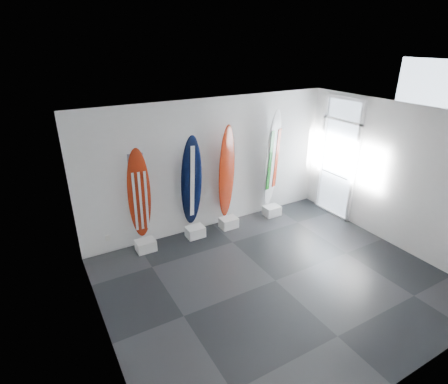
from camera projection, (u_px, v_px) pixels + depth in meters
floor at (275, 281)px, 6.59m from camera, size 6.00×6.00×0.00m
ceiling at (287, 120)px, 5.39m from camera, size 6.00×6.00×0.00m
wall_back at (211, 166)px, 7.98m from camera, size 6.00×0.00×6.00m
wall_front at (418, 293)px, 4.00m from camera, size 6.00×0.00×6.00m
wall_left at (98, 259)px, 4.63m from camera, size 0.00×5.00×5.00m
wall_right at (396, 176)px, 7.35m from camera, size 0.00×5.00×5.00m
display_block_usa at (146, 245)px, 7.48m from camera, size 0.40×0.30×0.24m
surfboard_usa at (139, 195)px, 7.11m from camera, size 0.49×0.36×2.03m
display_block_navy at (195, 232)px, 8.00m from camera, size 0.40×0.30×0.24m
surfboard_navy at (192, 182)px, 7.61m from camera, size 0.49×0.34×2.12m
display_block_swiss at (229, 223)px, 8.40m from camera, size 0.40×0.30×0.24m
surfboard_swiss at (227, 173)px, 7.99m from camera, size 0.53×0.32×2.22m
display_block_italy at (272, 211)px, 8.98m from camera, size 0.40×0.30×0.24m
surfboard_italy at (272, 160)px, 8.52m from camera, size 0.59×0.38×2.43m
wall_outlet at (108, 238)px, 7.31m from camera, size 0.09×0.02×0.13m
glass_door at (338, 160)px, 8.60m from camera, size 0.12×1.16×2.85m
balcony at (369, 184)px, 9.58m from camera, size 2.80×2.20×1.20m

